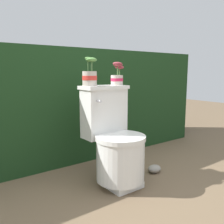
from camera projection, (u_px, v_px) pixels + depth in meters
ground_plane at (116, 189)px, 2.02m from camera, size 12.00×12.00×0.00m
hedge_backdrop at (56, 103)px, 2.79m from camera, size 3.55×0.86×1.17m
toilet at (115, 143)px, 2.09m from camera, size 0.41×0.54×0.82m
potted_plant_left at (90, 76)px, 2.05m from camera, size 0.12×0.12×0.24m
potted_plant_midleft at (117, 75)px, 2.20m from camera, size 0.14×0.11×0.20m
garden_stone at (154, 169)px, 2.34m from camera, size 0.13×0.10×0.07m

